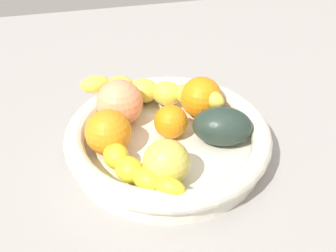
{
  "coord_description": "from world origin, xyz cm",
  "views": [
    {
      "loc": [
        -49.03,
        11.29,
        45.91
      ],
      "look_at": [
        0.0,
        0.0,
        8.15
      ],
      "focal_mm": 46.29,
      "sensor_mm": 36.0,
      "label": 1
    }
  ],
  "objects": [
    {
      "name": "kitchen_counter",
      "position": [
        0.0,
        0.0,
        1.5
      ],
      "size": [
        120.0,
        120.0,
        3.0
      ],
      "primitive_type": "cube",
      "color": "#9A9693",
      "rests_on": "ground"
    },
    {
      "name": "fruit_bowl",
      "position": [
        0.0,
        0.0,
        5.67
      ],
      "size": [
        30.44,
        30.44,
        5.17
      ],
      "color": "silver",
      "rests_on": "kitchen_counter"
    },
    {
      "name": "banana_draped_left",
      "position": [
        -5.18,
        6.89,
        7.58
      ],
      "size": [
        19.37,
        10.27,
        3.84
      ],
      "color": "yellow",
      "rests_on": "fruit_bowl"
    },
    {
      "name": "banana_draped_right",
      "position": [
        9.46,
        0.18,
        8.31
      ],
      "size": [
        12.81,
        22.03,
        4.99
      ],
      "color": "yellow",
      "rests_on": "fruit_bowl"
    },
    {
      "name": "orange_front",
      "position": [
        0.17,
        8.69,
        8.49
      ],
      "size": [
        6.66,
        6.66,
        6.66
      ],
      "primitive_type": "sphere",
      "color": "orange",
      "rests_on": "fruit_bowl"
    },
    {
      "name": "orange_mid_left",
      "position": [
        1.51,
        -0.78,
        7.7
      ],
      "size": [
        5.1,
        5.1,
        5.1
      ],
      "primitive_type": "sphere",
      "color": "orange",
      "rests_on": "fruit_bowl"
    },
    {
      "name": "orange_mid_right",
      "position": [
        5.73,
        -6.7,
        8.47
      ],
      "size": [
        6.63,
        6.63,
        6.63
      ],
      "primitive_type": "sphere",
      "color": "orange",
      "rests_on": "fruit_bowl"
    },
    {
      "name": "apple_yellow",
      "position": [
        -7.94,
        2.03,
        8.32
      ],
      "size": [
        6.32,
        6.32,
        6.32
      ],
      "primitive_type": "sphere",
      "color": "#DEC94F",
      "rests_on": "fruit_bowl"
    },
    {
      "name": "peach_blush",
      "position": [
        6.67,
        6.12,
        8.79
      ],
      "size": [
        7.27,
        7.27,
        7.27
      ],
      "primitive_type": "sphere",
      "color": "#F99869",
      "rests_on": "fruit_bowl"
    },
    {
      "name": "avocado_dark",
      "position": [
        -1.58,
        -7.77,
        7.95
      ],
      "size": [
        8.64,
        10.24,
        5.6
      ],
      "primitive_type": "ellipsoid",
      "rotation": [
        0.0,
        0.0,
        4.39
      ],
      "color": "#25352D",
      "rests_on": "fruit_bowl"
    }
  ]
}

